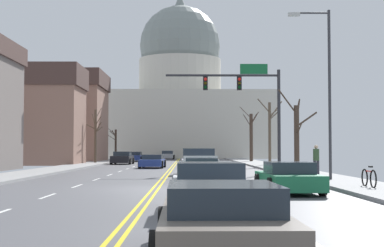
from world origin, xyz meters
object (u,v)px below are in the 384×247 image
at_px(bicycle_parked, 369,178).
at_px(sedan_oncoming_03, 168,155).
at_px(sedan_near_01, 201,170).
at_px(sedan_oncoming_01, 122,158).
at_px(signal_gantry, 248,95).
at_px(street_lamp_right, 324,80).
at_px(sedan_near_04, 221,223).
at_px(pickup_truck_near_00, 199,163).
at_px(sedan_near_03, 209,189).
at_px(sedan_oncoming_02, 134,157).
at_px(sedan_near_02, 288,178).
at_px(sedan_oncoming_00, 152,161).
at_px(pedestrian_00, 316,158).

bearing_deg(bicycle_parked, sedan_oncoming_03, 99.05).
xyz_separation_m(sedan_near_01, sedan_oncoming_01, (-7.42, 30.89, 0.05)).
xyz_separation_m(signal_gantry, sedan_oncoming_01, (-10.89, 19.93, -4.73)).
relative_size(street_lamp_right, sedan_near_04, 1.79).
relative_size(pickup_truck_near_00, sedan_near_03, 1.23).
height_order(sedan_oncoming_02, sedan_oncoming_03, sedan_oncoming_03).
relative_size(signal_gantry, sedan_near_03, 1.70).
height_order(sedan_near_02, bicycle_parked, sedan_near_02).
distance_m(sedan_oncoming_00, pedestrian_00, 18.84).
bearing_deg(sedan_oncoming_03, pedestrian_00, -79.24).
height_order(sedan_near_04, sedan_oncoming_00, sedan_near_04).
bearing_deg(street_lamp_right, bicycle_parked, -85.52).
xyz_separation_m(sedan_near_01, sedan_near_04, (-0.19, -19.61, -0.02)).
bearing_deg(street_lamp_right, sedan_near_04, -107.96).
bearing_deg(pickup_truck_near_00, sedan_near_03, -90.42).
relative_size(sedan_near_01, bicycle_parked, 2.46).
height_order(signal_gantry, sedan_oncoming_01, signal_gantry).
height_order(sedan_near_03, sedan_oncoming_00, sedan_near_03).
bearing_deg(sedan_oncoming_02, sedan_near_03, -82.78).
bearing_deg(pedestrian_00, street_lamp_right, -97.11).
relative_size(sedan_near_01, sedan_near_03, 0.93).
height_order(signal_gantry, sedan_oncoming_02, signal_gantry).
xyz_separation_m(sedan_near_02, sedan_near_03, (-3.18, -6.42, 0.07)).
bearing_deg(sedan_near_03, signal_gantry, 81.57).
bearing_deg(street_lamp_right, sedan_oncoming_01, 113.03).
relative_size(pickup_truck_near_00, sedan_near_01, 1.32).
xyz_separation_m(sedan_oncoming_03, pedestrian_00, (10.19, -53.64, 0.48)).
relative_size(sedan_near_03, pedestrian_00, 2.76).
bearing_deg(sedan_near_03, pickup_truck_near_00, 89.58).
bearing_deg(signal_gantry, pickup_truck_near_00, -130.17).
bearing_deg(street_lamp_right, sedan_oncoming_00, 115.39).
distance_m(signal_gantry, sedan_oncoming_03, 47.18).
height_order(pickup_truck_near_00, sedan_oncoming_01, pickup_truck_near_00).
xyz_separation_m(sedan_near_02, sedan_near_04, (-3.23, -12.61, 0.01)).
height_order(sedan_near_04, bicycle_parked, sedan_near_04).
bearing_deg(signal_gantry, bicycle_parked, -80.19).
relative_size(sedan_oncoming_01, pedestrian_00, 2.65).
distance_m(sedan_near_01, sedan_near_02, 7.64).
bearing_deg(bicycle_parked, pickup_truck_near_00, 116.59).
bearing_deg(street_lamp_right, sedan_near_02, -114.60).
xyz_separation_m(street_lamp_right, sedan_oncoming_01, (-13.39, 31.50, -4.36)).
relative_size(street_lamp_right, sedan_oncoming_02, 1.91).
xyz_separation_m(signal_gantry, bicycle_parked, (2.91, -16.84, -4.86)).
bearing_deg(sedan_oncoming_00, pedestrian_00, -57.48).
distance_m(sedan_near_02, sedan_oncoming_01, 39.31).
distance_m(sedan_near_03, sedan_oncoming_03, 70.86).
relative_size(sedan_near_02, bicycle_parked, 2.63).
bearing_deg(sedan_near_04, pickup_truck_near_00, 89.57).
bearing_deg(signal_gantry, sedan_near_04, -96.83).
xyz_separation_m(sedan_near_04, pedestrian_00, (6.70, 23.32, 0.53)).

